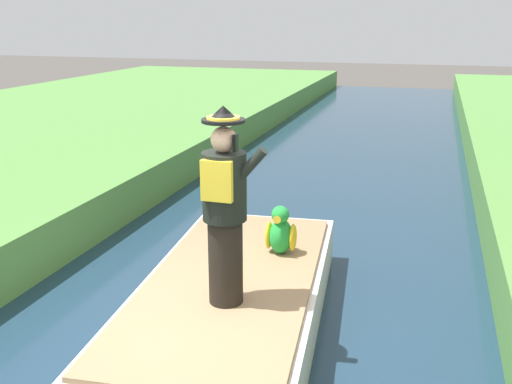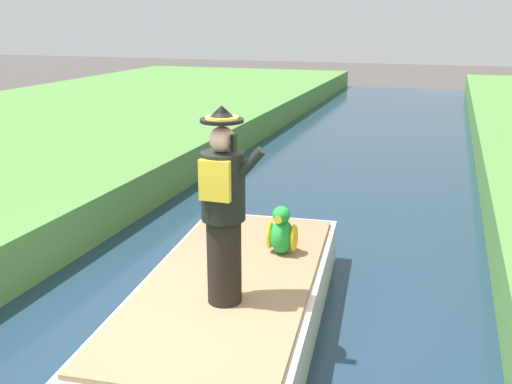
{
  "view_description": "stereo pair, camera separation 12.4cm",
  "coord_description": "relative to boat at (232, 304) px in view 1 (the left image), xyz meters",
  "views": [
    {
      "loc": [
        1.84,
        -4.19,
        3.28
      ],
      "look_at": [
        0.22,
        1.1,
        1.61
      ],
      "focal_mm": 40.63,
      "sensor_mm": 36.0,
      "label": 1
    },
    {
      "loc": [
        1.96,
        -4.15,
        3.28
      ],
      "look_at": [
        0.22,
        1.1,
        1.61
      ],
      "focal_mm": 40.63,
      "sensor_mm": 36.0,
      "label": 2
    }
  ],
  "objects": [
    {
      "name": "boat",
      "position": [
        0.0,
        0.0,
        0.0
      ],
      "size": [
        2.2,
        4.35,
        0.61
      ],
      "color": "silver",
      "rests_on": "canal_water"
    },
    {
      "name": "parrot_plush",
      "position": [
        0.32,
        0.78,
        0.55
      ],
      "size": [
        0.36,
        0.34,
        0.57
      ],
      "color": "green",
      "rests_on": "boat"
    },
    {
      "name": "person_pirate",
      "position": [
        0.13,
        -0.51,
        1.23
      ],
      "size": [
        0.61,
        0.42,
        1.85
      ],
      "rotation": [
        0.0,
        0.0,
        0.02
      ],
      "color": "black",
      "rests_on": "boat"
    }
  ]
}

